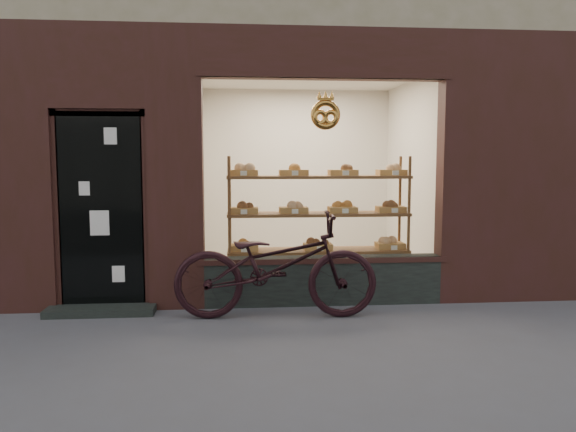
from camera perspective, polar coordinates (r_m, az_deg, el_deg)
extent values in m
plane|color=#50515B|center=(4.52, 1.89, -15.83)|extent=(90.00, 90.00, 0.00)
cube|color=#27332D|center=(6.51, 3.57, -6.53)|extent=(2.70, 0.25, 0.55)
cube|color=black|center=(6.43, -18.43, 0.46)|extent=(0.90, 0.04, 2.15)
cube|color=#27332D|center=(6.45, -18.46, -9.09)|extent=(1.15, 0.35, 0.08)
torus|color=gold|center=(6.28, 3.83, 10.22)|extent=(0.33, 0.07, 0.33)
cube|color=brown|center=(6.97, 3.03, -7.59)|extent=(2.20, 0.45, 0.04)
cube|color=brown|center=(6.88, 3.05, -3.54)|extent=(2.20, 0.45, 0.03)
cube|color=brown|center=(6.82, 3.07, 0.20)|extent=(2.20, 0.45, 0.04)
cube|color=brown|center=(6.79, 3.09, 3.98)|extent=(2.20, 0.45, 0.04)
cylinder|color=brown|center=(6.57, -5.97, -1.35)|extent=(0.04, 0.04, 1.70)
cylinder|color=brown|center=(6.88, 12.16, -1.13)|extent=(0.04, 0.04, 1.70)
cylinder|color=brown|center=(6.96, -5.92, -0.95)|extent=(0.04, 0.04, 1.70)
cylinder|color=brown|center=(7.25, 11.25, -0.76)|extent=(0.04, 0.04, 1.70)
cube|color=olive|center=(6.80, -4.49, -3.20)|extent=(0.34, 0.24, 0.07)
sphere|color=#954B19|center=(6.79, -4.49, -2.50)|extent=(0.11, 0.11, 0.11)
cube|color=silver|center=(6.62, -4.47, -3.45)|extent=(0.07, 0.01, 0.05)
cube|color=olive|center=(6.87, 3.06, -3.11)|extent=(0.34, 0.24, 0.07)
sphere|color=#4C2B1B|center=(6.86, 3.06, -2.40)|extent=(0.11, 0.11, 0.11)
cube|color=silver|center=(6.69, 3.28, -3.35)|extent=(0.07, 0.01, 0.05)
cube|color=olive|center=(7.05, 10.32, -2.96)|extent=(0.34, 0.24, 0.07)
sphere|color=tan|center=(7.04, 10.34, -2.27)|extent=(0.11, 0.11, 0.11)
cube|color=silver|center=(6.87, 10.73, -3.19)|extent=(0.08, 0.01, 0.05)
cube|color=olive|center=(6.74, -4.52, 0.57)|extent=(0.34, 0.24, 0.07)
sphere|color=#4C2B1B|center=(6.74, -4.52, 1.29)|extent=(0.11, 0.11, 0.11)
cube|color=silver|center=(6.56, -4.50, 0.43)|extent=(0.07, 0.01, 0.06)
cube|color=olive|center=(6.78, 0.56, 0.62)|extent=(0.34, 0.24, 0.07)
sphere|color=tan|center=(6.77, 0.56, 1.33)|extent=(0.11, 0.11, 0.11)
cube|color=silver|center=(6.59, 0.72, 0.47)|extent=(0.08, 0.01, 0.06)
cube|color=olive|center=(6.86, 5.56, 0.65)|extent=(0.34, 0.24, 0.07)
sphere|color=#954B19|center=(6.85, 5.56, 1.36)|extent=(0.11, 0.11, 0.11)
cube|color=silver|center=(6.68, 5.85, 0.51)|extent=(0.07, 0.01, 0.06)
cube|color=olive|center=(7.00, 10.39, 0.69)|extent=(0.34, 0.24, 0.07)
sphere|color=#4C2B1B|center=(6.99, 10.40, 1.38)|extent=(0.11, 0.11, 0.11)
cube|color=silver|center=(6.82, 10.80, 0.55)|extent=(0.08, 0.01, 0.06)
cube|color=olive|center=(6.72, -4.55, 4.40)|extent=(0.34, 0.24, 0.07)
sphere|color=tan|center=(6.72, -4.55, 5.12)|extent=(0.11, 0.11, 0.11)
cube|color=silver|center=(6.53, -4.53, 4.36)|extent=(0.07, 0.01, 0.06)
cube|color=olive|center=(6.75, 0.57, 4.42)|extent=(0.34, 0.24, 0.07)
sphere|color=#954B19|center=(6.75, 0.57, 5.15)|extent=(0.11, 0.11, 0.11)
cube|color=silver|center=(6.57, 0.73, 4.38)|extent=(0.08, 0.01, 0.06)
cube|color=olive|center=(6.84, 5.59, 4.41)|extent=(0.34, 0.24, 0.07)
sphere|color=#4C2B1B|center=(6.83, 5.60, 5.13)|extent=(0.11, 0.11, 0.11)
cube|color=silver|center=(6.65, 5.89, 4.37)|extent=(0.07, 0.01, 0.06)
cube|color=olive|center=(6.97, 10.46, 4.37)|extent=(0.34, 0.24, 0.07)
sphere|color=tan|center=(6.97, 10.47, 5.07)|extent=(0.11, 0.11, 0.11)
cube|color=silver|center=(6.79, 10.88, 4.33)|extent=(0.08, 0.01, 0.06)
imported|color=black|center=(5.89, -1.27, -5.04)|extent=(2.15, 0.83, 1.11)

